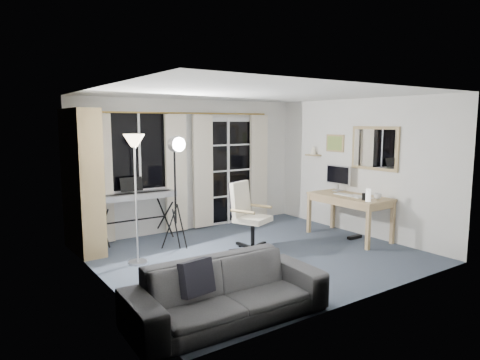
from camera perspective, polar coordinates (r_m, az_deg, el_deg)
name	(u,v)px	position (r m, az deg, el deg)	size (l,w,h in m)	color
floor	(257,255)	(6.58, 2.24, -9.98)	(4.50, 4.00, 0.02)	#3D4959
window	(139,151)	(7.51, -13.36, 3.77)	(1.20, 0.08, 1.40)	white
french_door	(227,172)	(8.37, -1.72, 1.10)	(1.32, 0.09, 2.11)	white
curtains	(189,172)	(7.84, -6.80, 1.11)	(3.60, 0.07, 2.13)	gold
bookshelf	(80,185)	(6.90, -20.55, -0.68)	(0.38, 1.03, 2.19)	tan
torchiere_lamp	(135,160)	(6.06, -13.87, 2.59)	(0.33, 0.33, 1.83)	#B2B2B7
keyboard_piano	(134,197)	(7.26, -13.94, -2.20)	(1.40, 0.68, 1.01)	black
studio_light	(176,157)	(6.63, -8.48, 2.99)	(0.36, 0.36, 1.81)	black
office_chair	(246,210)	(6.64, 0.78, -4.06)	(0.75, 0.73, 1.08)	black
desk	(349,201)	(7.58, 14.38, -2.69)	(0.70, 1.39, 0.74)	#9F8451
monitor	(338,176)	(7.96, 12.96, 0.58)	(0.18, 0.54, 0.47)	silver
desk_clutter	(357,207)	(7.40, 15.37, -3.51)	(0.44, 0.85, 0.94)	white
mug	(378,195)	(7.32, 17.88, -1.97)	(0.12, 0.10, 0.12)	silver
wall_mirror	(375,148)	(7.60, 17.50, 4.05)	(0.04, 0.94, 0.74)	tan
framed_print	(335,143)	(8.19, 12.56, 4.81)	(0.03, 0.42, 0.32)	tan
wall_shelf	(313,152)	(8.50, 9.74, 3.68)	(0.16, 0.30, 0.18)	tan
sofa	(227,282)	(4.41, -1.75, -13.38)	(2.06, 0.67, 0.80)	#2E2E31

